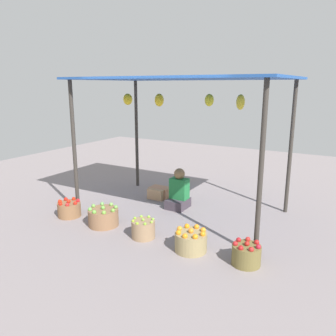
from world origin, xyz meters
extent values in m
plane|color=gray|center=(0.00, 0.00, 0.00)|extent=(14.00, 14.00, 0.00)
cylinder|color=#38332D|center=(-1.70, -0.97, 1.21)|extent=(0.07, 0.07, 2.41)
cylinder|color=#38332D|center=(1.70, -0.97, 1.21)|extent=(0.07, 0.07, 2.41)
cylinder|color=#38332D|center=(-1.70, 0.97, 1.21)|extent=(0.07, 0.07, 2.41)
cylinder|color=#38332D|center=(1.70, 0.97, 1.21)|extent=(0.07, 0.07, 2.41)
cube|color=#2653A1|center=(0.00, 0.00, 2.43)|extent=(3.70, 2.24, 0.04)
ellipsoid|color=yellow|center=(-1.10, -0.13, 2.06)|extent=(0.17, 0.17, 0.21)
ellipsoid|color=yellow|center=(-0.40, -0.13, 2.06)|extent=(0.16, 0.16, 0.22)
ellipsoid|color=yellow|center=(0.37, 0.31, 2.06)|extent=(0.16, 0.16, 0.22)
ellipsoid|color=gold|center=(1.08, -0.09, 2.06)|extent=(0.13, 0.13, 0.24)
cube|color=#3F363F|center=(-0.15, 0.13, 0.09)|extent=(0.36, 0.44, 0.18)
cube|color=#20733A|center=(-0.15, 0.18, 0.38)|extent=(0.34, 0.22, 0.40)
sphere|color=olive|center=(-0.15, 0.18, 0.67)|extent=(0.21, 0.21, 0.21)
cylinder|color=#89603E|center=(-1.64, -1.24, 0.13)|extent=(0.41, 0.41, 0.26)
sphere|color=red|center=(-1.64, -1.24, 0.28)|extent=(0.07, 0.07, 0.07)
sphere|color=red|center=(-1.48, -1.24, 0.28)|extent=(0.07, 0.07, 0.07)
sphere|color=red|center=(-1.54, -1.12, 0.28)|extent=(0.07, 0.07, 0.07)
sphere|color=red|center=(-1.68, -1.08, 0.28)|extent=(0.07, 0.07, 0.07)
sphere|color=red|center=(-1.79, -1.17, 0.28)|extent=(0.07, 0.07, 0.07)
sphere|color=red|center=(-1.79, -1.31, 0.28)|extent=(0.07, 0.07, 0.07)
sphere|color=red|center=(-1.68, -1.40, 0.28)|extent=(0.07, 0.07, 0.07)
sphere|color=red|center=(-1.54, -1.37, 0.28)|extent=(0.07, 0.07, 0.07)
cylinder|color=#8B6345|center=(-0.83, -1.25, 0.14)|extent=(0.51, 0.51, 0.29)
sphere|color=#68AD43|center=(-0.83, -1.25, 0.31)|extent=(0.07, 0.07, 0.07)
sphere|color=#6EAA3E|center=(-0.62, -1.25, 0.31)|extent=(0.07, 0.07, 0.07)
sphere|color=#6CAB49|center=(-0.68, -1.10, 0.31)|extent=(0.07, 0.07, 0.07)
sphere|color=#74AF4C|center=(-0.83, -1.03, 0.31)|extent=(0.07, 0.07, 0.07)
sphere|color=#69AA50|center=(-0.98, -1.10, 0.31)|extent=(0.07, 0.07, 0.07)
sphere|color=#6DA947|center=(-1.05, -1.25, 0.31)|extent=(0.07, 0.07, 0.07)
sphere|color=#6BB94D|center=(-0.98, -1.40, 0.31)|extent=(0.07, 0.07, 0.07)
sphere|color=#67AD3F|center=(-0.83, -1.46, 0.31)|extent=(0.07, 0.07, 0.07)
sphere|color=#74B23E|center=(-0.68, -1.40, 0.31)|extent=(0.07, 0.07, 0.07)
cylinder|color=#967757|center=(0.02, -1.30, 0.14)|extent=(0.37, 0.37, 0.28)
sphere|color=#85C13C|center=(0.02, -1.30, 0.30)|extent=(0.04, 0.04, 0.04)
sphere|color=#90BD42|center=(0.18, -1.30, 0.29)|extent=(0.04, 0.04, 0.04)
sphere|color=#84CD41|center=(0.13, -1.19, 0.29)|extent=(0.04, 0.04, 0.04)
sphere|color=#8DD039|center=(0.02, -1.14, 0.29)|extent=(0.04, 0.04, 0.04)
sphere|color=#89CB3B|center=(-0.09, -1.19, 0.29)|extent=(0.04, 0.04, 0.04)
sphere|color=#87C82F|center=(-0.14, -1.30, 0.29)|extent=(0.04, 0.04, 0.04)
sphere|color=#95BF2F|center=(-0.09, -1.41, 0.29)|extent=(0.04, 0.04, 0.04)
sphere|color=#90C82D|center=(0.02, -1.46, 0.29)|extent=(0.04, 0.04, 0.04)
sphere|color=#82C832|center=(0.13, -1.41, 0.29)|extent=(0.04, 0.04, 0.04)
cylinder|color=#988659|center=(0.86, -1.32, 0.14)|extent=(0.46, 0.46, 0.28)
sphere|color=orange|center=(0.86, -1.32, 0.31)|extent=(0.08, 0.08, 0.08)
sphere|color=orange|center=(1.04, -1.32, 0.30)|extent=(0.08, 0.08, 0.08)
sphere|color=orange|center=(0.99, -1.18, 0.30)|extent=(0.08, 0.08, 0.08)
sphere|color=orange|center=(0.86, -1.13, 0.30)|extent=(0.08, 0.08, 0.08)
sphere|color=orange|center=(0.72, -1.18, 0.30)|extent=(0.08, 0.08, 0.08)
sphere|color=orange|center=(0.67, -1.32, 0.30)|extent=(0.08, 0.08, 0.08)
sphere|color=orange|center=(0.72, -1.45, 0.30)|extent=(0.08, 0.08, 0.08)
sphere|color=orange|center=(0.86, -1.50, 0.30)|extent=(0.08, 0.08, 0.08)
sphere|color=orange|center=(0.99, -1.45, 0.30)|extent=(0.08, 0.08, 0.08)
cylinder|color=brown|center=(1.66, -1.29, 0.14)|extent=(0.38, 0.38, 0.27)
sphere|color=#AB2019|center=(1.66, -1.29, 0.30)|extent=(0.07, 0.07, 0.07)
sphere|color=#B21C2C|center=(1.81, -1.29, 0.29)|extent=(0.07, 0.07, 0.07)
sphere|color=red|center=(1.76, -1.17, 0.29)|extent=(0.07, 0.07, 0.07)
sphere|color=red|center=(1.63, -1.14, 0.29)|extent=(0.07, 0.07, 0.07)
sphere|color=#B41B20|center=(1.53, -1.22, 0.29)|extent=(0.07, 0.07, 0.07)
sphere|color=red|center=(1.53, -1.36, 0.29)|extent=(0.07, 0.07, 0.07)
sphere|color=#AC1B1B|center=(1.63, -1.44, 0.29)|extent=(0.07, 0.07, 0.07)
sphere|color=#AF2320|center=(1.76, -1.41, 0.29)|extent=(0.07, 0.07, 0.07)
cube|color=#AB795A|center=(-0.79, 0.52, 0.11)|extent=(0.43, 0.28, 0.22)
cube|color=tan|center=(-0.79, 0.45, 0.11)|extent=(0.35, 0.35, 0.22)
camera|label=1|loc=(2.84, -5.35, 2.33)|focal=36.44mm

